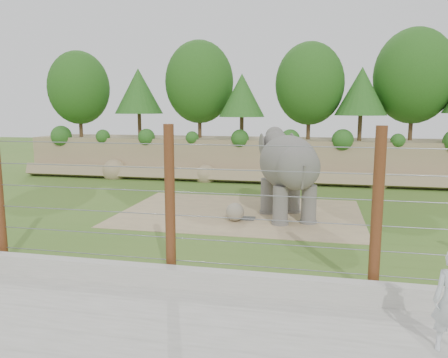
# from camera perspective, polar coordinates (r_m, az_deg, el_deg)

# --- Properties ---
(ground) EXTENTS (90.00, 90.00, 0.00)m
(ground) POSITION_cam_1_polar(r_m,az_deg,el_deg) (15.83, -1.54, -6.86)
(ground) COLOR #416B22
(ground) RESTS_ON ground
(back_embankment) EXTENTS (30.00, 5.52, 8.77)m
(back_embankment) POSITION_cam_1_polar(r_m,az_deg,el_deg) (27.63, 5.94, 8.27)
(back_embankment) COLOR #957F5D
(back_embankment) RESTS_ON ground
(dirt_patch) EXTENTS (10.00, 7.00, 0.02)m
(dirt_patch) POSITION_cam_1_polar(r_m,az_deg,el_deg) (18.57, 2.17, -4.42)
(dirt_patch) COLOR #988160
(dirt_patch) RESTS_ON ground
(drain_grate) EXTENTS (1.00, 0.60, 0.03)m
(drain_grate) POSITION_cam_1_polar(r_m,az_deg,el_deg) (17.57, 2.42, -5.12)
(drain_grate) COLOR #262628
(drain_grate) RESTS_ON dirt_patch
(elephant) EXTENTS (3.32, 4.70, 3.50)m
(elephant) POSITION_cam_1_polar(r_m,az_deg,el_deg) (17.53, 8.33, 0.48)
(elephant) COLOR slate
(elephant) RESTS_ON ground
(stone_ball) EXTENTS (0.72, 0.72, 0.72)m
(stone_ball) POSITION_cam_1_polar(r_m,az_deg,el_deg) (17.11, 1.45, -4.33)
(stone_ball) COLOR gray
(stone_ball) RESTS_ON dirt_patch
(retaining_wall) EXTENTS (26.00, 0.35, 0.50)m
(retaining_wall) POSITION_cam_1_polar(r_m,az_deg,el_deg) (11.21, -7.75, -12.47)
(retaining_wall) COLOR #A5A398
(retaining_wall) RESTS_ON ground
(walkway) EXTENTS (26.00, 4.00, 0.01)m
(walkway) POSITION_cam_1_polar(r_m,az_deg,el_deg) (9.63, -11.97, -17.99)
(walkway) COLOR #A5A398
(walkway) RESTS_ON ground
(barrier_fence) EXTENTS (20.26, 0.26, 4.00)m
(barrier_fence) POSITION_cam_1_polar(r_m,az_deg,el_deg) (11.15, -7.07, -3.16)
(barrier_fence) COLOR #532812
(barrier_fence) RESTS_ON ground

